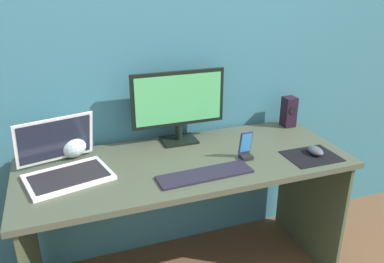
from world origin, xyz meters
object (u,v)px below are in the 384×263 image
at_px(keyboard_external, 205,174).
at_px(mouse, 315,151).
at_px(phone_in_dock, 246,149).
at_px(fishbowl, 72,143).
at_px(speaker_right, 289,112).
at_px(monitor, 179,104).
at_px(laptop, 64,164).

relative_size(keyboard_external, mouse, 4.28).
xyz_separation_m(mouse, phone_in_dock, (-0.34, 0.08, 0.03)).
bearing_deg(fishbowl, speaker_right, -0.29).
bearing_deg(phone_in_dock, mouse, -13.18).
distance_m(monitor, phone_in_dock, 0.42).
bearing_deg(keyboard_external, monitor, 86.47).
height_order(speaker_right, phone_in_dock, speaker_right).
xyz_separation_m(laptop, phone_in_dock, (0.82, -0.13, -0.00)).
height_order(monitor, laptop, monitor).
relative_size(speaker_right, phone_in_dock, 1.25).
relative_size(monitor, speaker_right, 2.82).
distance_m(monitor, keyboard_external, 0.44).
bearing_deg(speaker_right, phone_in_dock, -144.95).
height_order(keyboard_external, mouse, mouse).
bearing_deg(laptop, keyboard_external, -21.04).
distance_m(fishbowl, phone_in_dock, 0.84).
height_order(laptop, keyboard_external, laptop).
relative_size(fishbowl, keyboard_external, 0.34).
xyz_separation_m(speaker_right, laptop, (-1.25, -0.17, -0.04)).
xyz_separation_m(monitor, speaker_right, (0.67, -0.00, -0.12)).
xyz_separation_m(laptop, keyboard_external, (0.58, -0.22, -0.04)).
distance_m(monitor, fishbowl, 0.56).
bearing_deg(laptop, fishbowl, 75.44).
bearing_deg(phone_in_dock, speaker_right, 35.05).
bearing_deg(laptop, phone_in_dock, -8.90).
height_order(monitor, speaker_right, monitor).
relative_size(monitor, phone_in_dock, 3.52).
relative_size(fishbowl, phone_in_dock, 1.06).
bearing_deg(speaker_right, mouse, -103.07).
height_order(speaker_right, mouse, speaker_right).
bearing_deg(fishbowl, phone_in_dock, -21.55).
bearing_deg(speaker_right, monitor, 179.95).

